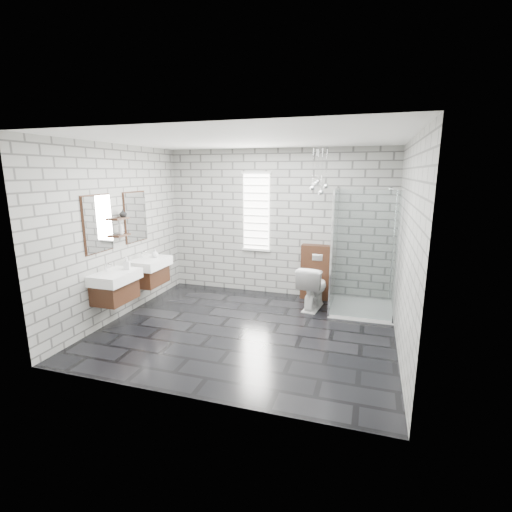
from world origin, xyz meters
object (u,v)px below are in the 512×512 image
at_px(vanity_left, 113,278).
at_px(shower_enclosure, 356,283).
at_px(vanity_right, 148,264).
at_px(cistern_panel, 318,272).
at_px(toilet, 313,287).

xyz_separation_m(vanity_left, shower_enclosure, (3.41, 1.66, -0.25)).
relative_size(vanity_left, shower_enclosure, 0.77).
height_order(vanity_left, vanity_right, same).
bearing_deg(shower_enclosure, vanity_right, -167.57).
xyz_separation_m(cistern_panel, shower_enclosure, (0.71, -0.52, 0.00)).
distance_m(cistern_panel, toilet, 0.53).
relative_size(vanity_left, vanity_right, 1.00).
bearing_deg(toilet, cistern_panel, -82.25).
distance_m(vanity_right, toilet, 2.83).
relative_size(cistern_panel, toilet, 1.34).
height_order(cistern_panel, toilet, cistern_panel).
relative_size(shower_enclosure, toilet, 2.72).
bearing_deg(cistern_panel, vanity_right, -154.86).
bearing_deg(toilet, vanity_left, 39.29).
distance_m(vanity_left, shower_enclosure, 3.80).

